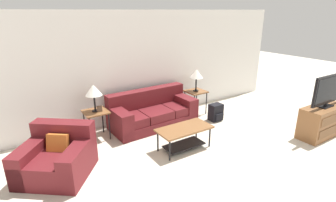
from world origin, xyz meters
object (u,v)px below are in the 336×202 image
Objects in this scene: coffee_table at (184,133)px; side_table_left at (96,114)px; television at (328,90)px; table_lamp_left at (93,90)px; side_table_right at (196,94)px; table_lamp_right at (196,74)px; couch at (152,113)px; armchair at (57,158)px; backpack at (216,112)px; tv_console at (322,121)px.

side_table_left is at bearing 132.75° from coffee_table.
side_table_left is 4.82m from television.
side_table_left is at bearing -82.87° from table_lamp_left.
side_table_right is at bearing 44.92° from coffee_table.
table_lamp_left is (-1.27, 1.37, 0.73)m from coffee_table.
table_lamp_right is at bearing 119.56° from television.
coffee_table is 3.11m from television.
side_table_left is (-1.32, 0.05, 0.24)m from couch.
side_table_left is at bearing 177.99° from couch.
backpack is (3.74, 0.24, -0.08)m from armchair.
coffee_table is (-0.05, -1.33, 0.03)m from couch.
armchair is 2.51× the size of table_lamp_right.
table_lamp_left and table_lamp_right have the same top height.
side_table_left is (-1.27, 1.37, 0.21)m from coffee_table.
television is (2.76, -2.48, 0.73)m from couch.
television is (1.43, -2.52, -0.03)m from table_lamp_right.
tv_console is (1.43, -2.52, -0.20)m from side_table_right.
television reaches higher than backpack.
table_lamp_left is 1.00× the size of table_lamp_right.
table_lamp_left reaches higher than couch.
couch reaches higher than side_table_right.
side_table_right is at bearing 119.56° from television.
side_table_left is 2.70m from table_lamp_right.
side_table_left is 1.08× the size of table_lamp_right.
tv_console reaches higher than backpack.
side_table_left is 0.52m from table_lamp_left.
side_table_right is at bearing 119.56° from tv_console.
coffee_table is 1.88m from side_table_left.
couch is 3.31× the size of side_table_left.
table_lamp_right is at bearing 119.56° from tv_console.
table_lamp_left is (0.97, 0.90, 0.77)m from armchair.
armchair is at bearing 162.16° from television.
armchair is at bearing -176.28° from backpack.
backpack is at bearing 25.59° from coffee_table.
armchair is 1.26× the size of tv_console.
armchair is 3.80m from table_lamp_right.
tv_console is at bearing -54.95° from backpack.
table_lamp_right reaches higher than side_table_left.
couch is 1.53m from table_lamp_left.
couch is at bearing -178.00° from table_lamp_right.
armchair is 5.30m from tv_console.
couch is at bearing 87.74° from coffee_table.
side_table_right is (1.32, 0.05, 0.24)m from couch.
backpack is (1.50, 0.72, -0.13)m from coffee_table.
couch reaches higher than tv_console.
tv_console is at bearing -41.95° from couch.
table_lamp_left reaches higher than side_table_left.
coffee_table is 2.08m from table_lamp_right.
television reaches higher than tv_console.
coffee_table is 1.03× the size of television.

